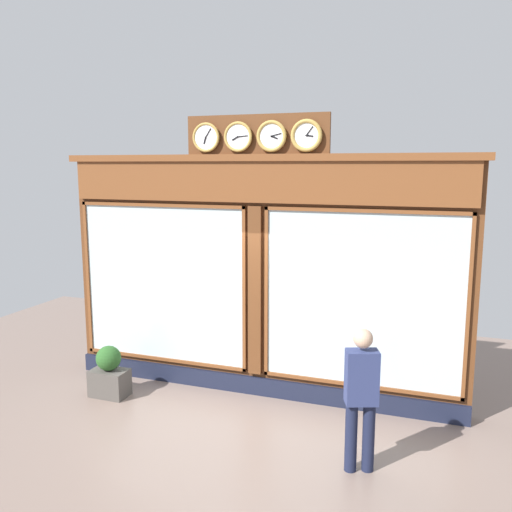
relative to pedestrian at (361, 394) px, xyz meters
name	(u,v)px	position (x,y,z in m)	size (l,w,h in m)	color
ground_plane	(167,497)	(1.83, 1.20, -0.93)	(14.00, 14.00, 0.00)	#7A665B
shop_facade	(259,275)	(1.83, -1.72, 0.92)	(6.29, 0.42, 4.19)	#5B3319
pedestrian	(361,394)	(0.00, 0.00, 0.00)	(0.41, 0.33, 1.69)	#191E38
planter_box	(110,383)	(3.90, -0.79, -0.73)	(0.56, 0.36, 0.41)	#4C4742
planter_shrub	(109,358)	(3.90, -0.79, -0.33)	(0.38, 0.38, 0.38)	#285623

